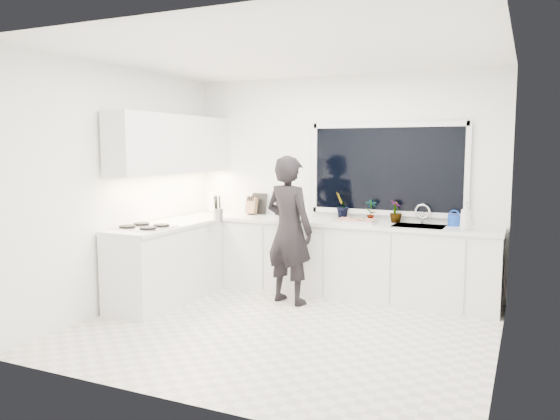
% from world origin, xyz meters
% --- Properties ---
extents(floor, '(4.00, 3.50, 0.02)m').
position_xyz_m(floor, '(0.00, 0.00, -0.01)').
color(floor, beige).
rests_on(floor, ground).
extents(wall_back, '(4.00, 0.02, 2.70)m').
position_xyz_m(wall_back, '(0.00, 1.76, 1.35)').
color(wall_back, white).
rests_on(wall_back, ground).
extents(wall_left, '(0.02, 3.50, 2.70)m').
position_xyz_m(wall_left, '(-2.01, 0.00, 1.35)').
color(wall_left, white).
rests_on(wall_left, ground).
extents(wall_right, '(0.02, 3.50, 2.70)m').
position_xyz_m(wall_right, '(2.01, 0.00, 1.35)').
color(wall_right, white).
rests_on(wall_right, ground).
extents(ceiling, '(4.00, 3.50, 0.02)m').
position_xyz_m(ceiling, '(0.00, 0.00, 2.71)').
color(ceiling, white).
rests_on(ceiling, wall_back).
extents(window, '(1.80, 0.02, 1.00)m').
position_xyz_m(window, '(0.60, 1.73, 1.55)').
color(window, black).
rests_on(window, wall_back).
extents(base_cabinets_back, '(3.92, 0.58, 0.88)m').
position_xyz_m(base_cabinets_back, '(0.00, 1.45, 0.44)').
color(base_cabinets_back, white).
rests_on(base_cabinets_back, floor).
extents(base_cabinets_left, '(0.58, 1.60, 0.88)m').
position_xyz_m(base_cabinets_left, '(-1.67, 0.35, 0.44)').
color(base_cabinets_left, white).
rests_on(base_cabinets_left, floor).
extents(countertop_back, '(3.94, 0.62, 0.04)m').
position_xyz_m(countertop_back, '(0.00, 1.44, 0.90)').
color(countertop_back, silver).
rests_on(countertop_back, base_cabinets_back).
extents(countertop_left, '(0.62, 1.60, 0.04)m').
position_xyz_m(countertop_left, '(-1.67, 0.35, 0.90)').
color(countertop_left, silver).
rests_on(countertop_left, base_cabinets_left).
extents(upper_cabinets, '(0.34, 2.10, 0.70)m').
position_xyz_m(upper_cabinets, '(-1.79, 0.70, 1.85)').
color(upper_cabinets, white).
rests_on(upper_cabinets, wall_left).
extents(sink, '(0.58, 0.42, 0.14)m').
position_xyz_m(sink, '(1.05, 1.45, 0.87)').
color(sink, silver).
rests_on(sink, countertop_back).
extents(faucet, '(0.03, 0.03, 0.22)m').
position_xyz_m(faucet, '(1.05, 1.65, 1.03)').
color(faucet, silver).
rests_on(faucet, countertop_back).
extents(stovetop, '(0.56, 0.48, 0.03)m').
position_xyz_m(stovetop, '(-1.69, -0.00, 0.94)').
color(stovetop, black).
rests_on(stovetop, countertop_left).
extents(person, '(0.71, 0.56, 1.72)m').
position_xyz_m(person, '(-0.33, 0.90, 0.86)').
color(person, black).
rests_on(person, floor).
extents(pizza_tray, '(0.50, 0.38, 0.03)m').
position_xyz_m(pizza_tray, '(0.31, 1.42, 0.94)').
color(pizza_tray, silver).
rests_on(pizza_tray, countertop_back).
extents(pizza, '(0.45, 0.33, 0.01)m').
position_xyz_m(pizza, '(0.31, 1.42, 0.95)').
color(pizza, red).
rests_on(pizza, pizza_tray).
extents(watering_can, '(0.18, 0.18, 0.13)m').
position_xyz_m(watering_can, '(1.41, 1.61, 0.98)').
color(watering_can, '#123DB1').
rests_on(watering_can, countertop_back).
extents(paper_towel_roll, '(0.11, 0.11, 0.26)m').
position_xyz_m(paper_towel_roll, '(-1.76, 1.55, 1.05)').
color(paper_towel_roll, white).
rests_on(paper_towel_roll, countertop_back).
extents(knife_block, '(0.13, 0.10, 0.22)m').
position_xyz_m(knife_block, '(-1.18, 1.59, 1.03)').
color(knife_block, brown).
rests_on(knife_block, countertop_back).
extents(utensil_crock, '(0.15, 0.15, 0.16)m').
position_xyz_m(utensil_crock, '(-1.23, 0.80, 1.00)').
color(utensil_crock, '#BAB9BE').
rests_on(utensil_crock, countertop_left).
extents(picture_frame_large, '(0.22, 0.03, 0.28)m').
position_xyz_m(picture_frame_large, '(-1.12, 1.69, 1.06)').
color(picture_frame_large, black).
rests_on(picture_frame_large, countertop_back).
extents(picture_frame_small, '(0.25, 0.04, 0.30)m').
position_xyz_m(picture_frame_small, '(-0.75, 1.69, 1.07)').
color(picture_frame_small, black).
rests_on(picture_frame_small, countertop_back).
extents(herb_plants, '(0.87, 0.21, 0.34)m').
position_xyz_m(herb_plants, '(0.35, 1.61, 1.07)').
color(herb_plants, '#26662D').
rests_on(herb_plants, countertop_back).
extents(soap_bottles, '(0.16, 0.16, 0.31)m').
position_xyz_m(soap_bottles, '(1.57, 1.30, 1.06)').
color(soap_bottles, '#D8BF66').
rests_on(soap_bottles, countertop_back).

